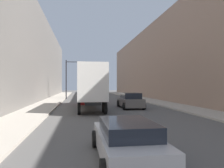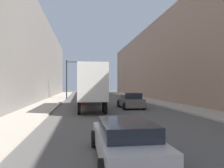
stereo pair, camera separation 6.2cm
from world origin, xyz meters
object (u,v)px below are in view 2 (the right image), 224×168
Objects in this scene: sedan_car at (125,141)px; traffic_signal_gantry at (76,72)px; suv_car at (131,101)px; semi_truck at (90,86)px.

traffic_signal_gantry is (-2.13, 31.63, 4.06)m from sedan_car.
sedan_car is at bearing -103.76° from suv_car.
semi_truck is 4.56m from suv_car.
traffic_signal_gantry is at bearing 93.85° from sedan_car.
traffic_signal_gantry is at bearing 96.06° from semi_truck.
suv_car is 17.51m from traffic_signal_gantry.
suv_car is at bearing 76.24° from sedan_car.
traffic_signal_gantry is (-5.96, 15.99, 3.92)m from suv_car.
sedan_car is 31.96m from traffic_signal_gantry.
sedan_car is 1.00× the size of suv_car.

